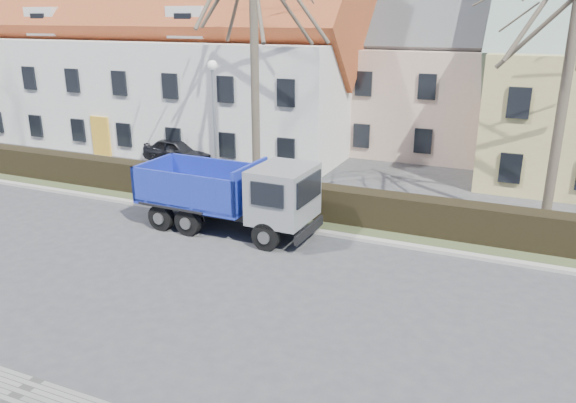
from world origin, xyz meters
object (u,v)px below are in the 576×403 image
at_px(streetlight, 215,130).
at_px(dump_truck, 221,193).
at_px(parked_car_a, 179,151).
at_px(cart_frame, 196,213).

bearing_deg(streetlight, dump_truck, -57.11).
distance_m(streetlight, parked_car_a, 6.56).
bearing_deg(cart_frame, streetlight, 104.88).
distance_m(dump_truck, parked_car_a, 10.16).
bearing_deg(streetlight, cart_frame, -75.12).
bearing_deg(cart_frame, dump_truck, -17.89).
relative_size(dump_truck, parked_car_a, 1.69).
bearing_deg(parked_car_a, streetlight, -123.05).
height_order(dump_truck, parked_car_a, dump_truck).
xyz_separation_m(dump_truck, parked_car_a, (-6.91, 7.41, -0.69)).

